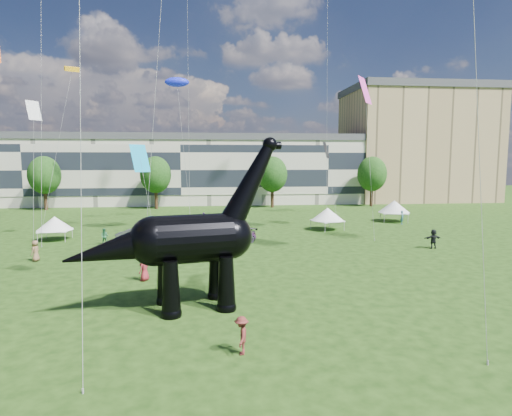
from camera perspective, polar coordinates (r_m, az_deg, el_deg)
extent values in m
plane|color=#16330C|center=(22.63, 1.52, -15.01)|extent=(220.00, 220.00, 0.00)
cube|color=beige|center=(83.07, -9.74, 4.75)|extent=(78.00, 11.00, 12.00)
cube|color=tan|center=(96.00, 20.55, 7.64)|extent=(28.00, 18.00, 22.00)
cylinder|color=#382314|center=(79.00, -26.23, 0.91)|extent=(0.56, 0.56, 3.20)
ellipsoid|color=#14380F|center=(78.74, -26.40, 4.33)|extent=(5.20, 5.20, 6.24)
cylinder|color=#382314|center=(74.74, -13.16, 1.12)|extent=(0.56, 0.56, 3.20)
ellipsoid|color=#14380F|center=(74.47, -13.26, 4.74)|extent=(5.20, 5.20, 6.24)
cylinder|color=#382314|center=(74.96, 2.19, 1.30)|extent=(0.56, 0.56, 3.20)
ellipsoid|color=#14380F|center=(74.69, 2.21, 4.91)|extent=(5.20, 5.20, 6.24)
cylinder|color=#382314|center=(79.58, 15.13, 1.38)|extent=(0.56, 0.56, 3.20)
ellipsoid|color=#14380F|center=(79.33, 15.23, 4.78)|extent=(5.20, 5.20, 6.24)
cone|color=black|center=(23.32, -11.28, -10.55)|extent=(1.25, 1.25, 3.02)
sphere|color=black|center=(23.74, -11.21, -13.62)|extent=(1.11, 1.11, 1.11)
cone|color=black|center=(25.43, -11.99, -9.13)|extent=(1.25, 1.25, 3.02)
sphere|color=black|center=(25.81, -11.92, -11.98)|extent=(1.11, 1.11, 1.11)
cone|color=black|center=(23.89, -3.98, -10.02)|extent=(1.25, 1.25, 3.02)
sphere|color=black|center=(24.30, -3.95, -13.03)|extent=(1.11, 1.11, 1.11)
cone|color=black|center=(25.96, -5.28, -8.70)|extent=(1.25, 1.25, 3.02)
sphere|color=black|center=(26.33, -5.25, -11.49)|extent=(1.11, 1.11, 1.11)
cylinder|color=black|center=(24.03, -8.44, -4.05)|extent=(4.74, 3.61, 2.72)
sphere|color=black|center=(23.74, -13.47, -4.29)|extent=(2.72, 2.72, 2.72)
sphere|color=black|center=(24.51, -3.57, -3.79)|extent=(2.62, 2.62, 2.62)
cone|color=black|center=(24.52, -0.85, 3.09)|extent=(4.04, 2.33, 5.33)
sphere|color=black|center=(24.91, 1.85, 8.46)|extent=(0.85, 0.85, 0.85)
cylinder|color=black|center=(25.02, 2.51, 8.33)|extent=(0.79, 0.59, 0.44)
cone|color=black|center=(23.69, -18.47, -5.30)|extent=(5.67, 3.27, 2.96)
imported|color=#ADADB2|center=(48.66, -12.81, -2.64)|extent=(1.96, 4.46, 1.49)
imported|color=slate|center=(43.83, -15.19, -3.68)|extent=(4.75, 2.15, 1.51)
imported|color=silver|center=(47.01, -5.60, -2.75)|extent=(6.22, 3.88, 1.61)
imported|color=#595960|center=(42.27, -2.68, -3.91)|extent=(4.77, 4.84, 1.40)
cube|color=white|center=(51.46, 9.50, -1.68)|extent=(3.90, 3.90, 0.12)
cone|color=white|center=(51.35, 9.52, -0.80)|extent=(4.94, 4.94, 1.50)
cylinder|color=#999999|center=(49.60, 9.19, -2.62)|extent=(0.06, 0.06, 1.10)
cylinder|color=#999999|center=(51.32, 11.68, -2.37)|extent=(0.06, 0.06, 1.10)
cylinder|color=#999999|center=(51.83, 7.32, -2.20)|extent=(0.06, 0.06, 1.10)
cylinder|color=#999999|center=(53.48, 9.77, -1.98)|extent=(0.06, 0.06, 1.10)
cube|color=silver|center=(60.56, 17.91, -0.61)|extent=(3.89, 3.89, 0.13)
cone|color=silver|center=(60.47, 17.94, 0.21)|extent=(4.93, 4.93, 1.62)
cylinder|color=#999999|center=(58.88, 16.72, -1.35)|extent=(0.06, 0.06, 1.19)
cylinder|color=#999999|center=(59.48, 19.60, -1.37)|extent=(0.06, 0.06, 1.19)
cylinder|color=#999999|center=(61.84, 16.24, -0.97)|extent=(0.06, 0.06, 1.19)
cylinder|color=#999999|center=(62.42, 18.99, -1.00)|extent=(0.06, 0.06, 1.19)
cube|color=white|center=(48.85, -25.21, -2.72)|extent=(2.93, 2.93, 0.11)
cone|color=white|center=(48.75, -25.26, -1.85)|extent=(3.72, 3.72, 1.41)
cylinder|color=#999999|center=(48.10, -27.13, -3.57)|extent=(0.06, 0.06, 1.03)
cylinder|color=#999999|center=(47.32, -24.11, -3.58)|extent=(0.06, 0.06, 1.03)
cylinder|color=#999999|center=(50.56, -26.19, -3.07)|extent=(0.06, 0.06, 1.03)
cylinder|color=#999999|center=(49.82, -23.31, -3.06)|extent=(0.06, 0.06, 1.03)
imported|color=maroon|center=(19.00, -1.94, -16.62)|extent=(0.75, 1.14, 1.66)
imported|color=#2F7647|center=(44.74, -19.53, -3.58)|extent=(0.83, 0.68, 1.57)
imported|color=black|center=(43.45, 22.57, -3.82)|extent=(1.76, 0.78, 1.83)
imported|color=#846042|center=(39.49, -27.34, -5.11)|extent=(0.75, 0.96, 1.74)
imported|color=#336A80|center=(58.42, 18.91, -1.20)|extent=(0.70, 0.77, 1.77)
imported|color=#512C65|center=(54.04, -6.98, -1.51)|extent=(0.62, 1.08, 1.73)
imported|color=maroon|center=(30.58, -14.67, -7.68)|extent=(0.90, 1.07, 1.86)
cube|color=#FDAF15|center=(64.79, -23.32, 16.64)|extent=(2.11, 1.69, 0.79)
ellipsoid|color=#131DCB|center=(57.01, -10.50, 16.18)|extent=(3.29, 2.81, 1.19)
plane|color=#DE3DAF|center=(49.96, 14.35, 14.97)|extent=(2.66, 3.06, 2.96)
plane|color=black|center=(66.70, 9.33, 7.63)|extent=(1.91, 2.62, 2.52)
plane|color=#0D93C7|center=(51.92, -15.20, 6.42)|extent=(2.79, 3.12, 3.20)
plane|color=silver|center=(47.87, -27.52, 11.46)|extent=(1.48, 1.87, 1.89)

